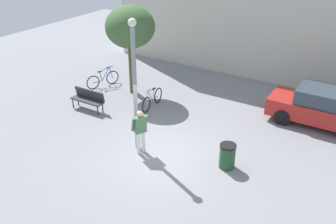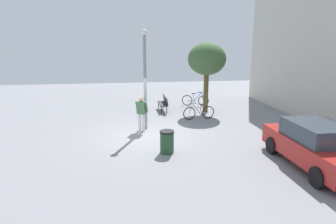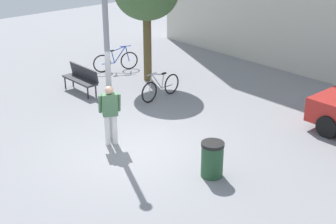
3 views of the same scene
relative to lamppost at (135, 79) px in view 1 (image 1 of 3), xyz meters
name	(u,v)px [view 1 (image 1 of 3)]	position (x,y,z in m)	size (l,w,h in m)	color
ground_plane	(159,154)	(0.94, -0.01, -2.68)	(36.00, 36.00, 0.00)	gray
lamppost	(135,79)	(0.00, 0.00, 0.00)	(0.28, 0.28, 4.74)	gray
person_by_lamppost	(140,129)	(0.33, -0.22, -1.71)	(0.48, 0.63, 1.67)	white
park_bench	(88,98)	(-3.66, 1.38, -2.13)	(1.60, 0.49, 0.92)	#2D2D33
plaza_tree	(130,28)	(-3.13, 3.90, 0.48)	(2.26, 2.26, 4.16)	brown
bicycle_blue	(103,79)	(-4.81, 3.67, -2.30)	(0.67, 1.72, 0.97)	black
bicycle_silver	(152,99)	(-1.40, 3.03, -2.30)	(0.24, 1.80, 0.97)	black
parked_car_red	(323,108)	(5.32, 5.34, -1.90)	(4.20, 1.82, 1.55)	#AD231E
trash_bin	(227,156)	(3.31, 0.58, -2.24)	(0.55, 0.55, 0.88)	#234C2D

